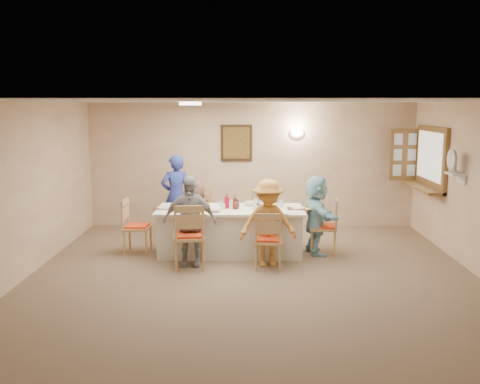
{
  "coord_description": "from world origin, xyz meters",
  "views": [
    {
      "loc": [
        -0.08,
        -7.17,
        2.46
      ],
      "look_at": [
        -0.2,
        1.4,
        1.05
      ],
      "focal_mm": 40.0,
      "sensor_mm": 36.0,
      "label": 1
    }
  ],
  "objects_px": {
    "serving_hatch": "(431,159)",
    "chair_right_end": "(324,226)",
    "diner_right_end": "(316,215)",
    "chair_back_right": "(265,216)",
    "chair_front_left": "(189,235)",
    "diner_front_right": "(268,223)",
    "chair_front_right": "(268,239)",
    "chair_back_left": "(199,215)",
    "chair_left_end": "(137,226)",
    "diner_front_left": "(190,221)",
    "dining_table": "(230,231)",
    "desk_fan": "(454,164)",
    "diner_back_left": "(198,212)",
    "caregiver": "(176,196)",
    "diner_back_right": "(265,211)",
    "condiment_ketchup": "(227,201)"
  },
  "relations": [
    {
      "from": "diner_front_right",
      "to": "condiment_ketchup",
      "type": "distance_m",
      "value": 1.0
    },
    {
      "from": "chair_front_left",
      "to": "chair_front_right",
      "type": "height_order",
      "value": "chair_front_left"
    },
    {
      "from": "chair_back_left",
      "to": "chair_left_end",
      "type": "xyz_separation_m",
      "value": [
        -0.95,
        -0.8,
        -0.03
      ]
    },
    {
      "from": "chair_back_left",
      "to": "chair_right_end",
      "type": "distance_m",
      "value": 2.29
    },
    {
      "from": "chair_front_left",
      "to": "diner_front_left",
      "type": "relative_size",
      "value": 0.73
    },
    {
      "from": "condiment_ketchup",
      "to": "diner_back_right",
      "type": "bearing_deg",
      "value": 44.27
    },
    {
      "from": "chair_back_left",
      "to": "chair_left_end",
      "type": "bearing_deg",
      "value": -131.79
    },
    {
      "from": "diner_front_left",
      "to": "diner_back_right",
      "type": "bearing_deg",
      "value": 49.72
    },
    {
      "from": "diner_front_right",
      "to": "chair_right_end",
      "type": "bearing_deg",
      "value": 28.84
    },
    {
      "from": "chair_front_left",
      "to": "diner_back_left",
      "type": "bearing_deg",
      "value": -98.2
    },
    {
      "from": "chair_front_right",
      "to": "caregiver",
      "type": "xyz_separation_m",
      "value": [
        -1.65,
        1.95,
        0.33
      ]
    },
    {
      "from": "chair_front_right",
      "to": "diner_front_left",
      "type": "relative_size",
      "value": 0.64
    },
    {
      "from": "chair_back_right",
      "to": "condiment_ketchup",
      "type": "relative_size",
      "value": 3.74
    },
    {
      "from": "diner_right_end",
      "to": "caregiver",
      "type": "distance_m",
      "value": 2.73
    },
    {
      "from": "chair_front_right",
      "to": "chair_right_end",
      "type": "relative_size",
      "value": 0.95
    },
    {
      "from": "serving_hatch",
      "to": "chair_right_end",
      "type": "bearing_deg",
      "value": -155.47
    },
    {
      "from": "chair_left_end",
      "to": "diner_front_right",
      "type": "xyz_separation_m",
      "value": [
        2.15,
        -0.68,
        0.21
      ]
    },
    {
      "from": "chair_back_right",
      "to": "diner_front_right",
      "type": "bearing_deg",
      "value": -101.08
    },
    {
      "from": "dining_table",
      "to": "diner_front_left",
      "type": "distance_m",
      "value": 0.96
    },
    {
      "from": "chair_right_end",
      "to": "diner_right_end",
      "type": "bearing_deg",
      "value": -80.29
    },
    {
      "from": "chair_front_left",
      "to": "diner_front_right",
      "type": "xyz_separation_m",
      "value": [
        1.2,
        0.12,
        0.16
      ]
    },
    {
      "from": "diner_back_right",
      "to": "diner_right_end",
      "type": "relative_size",
      "value": 0.9
    },
    {
      "from": "diner_right_end",
      "to": "diner_front_right",
      "type": "bearing_deg",
      "value": 119.5
    },
    {
      "from": "chair_right_end",
      "to": "diner_back_left",
      "type": "height_order",
      "value": "diner_back_left"
    },
    {
      "from": "diner_front_right",
      "to": "diner_back_right",
      "type": "bearing_deg",
      "value": 83.25
    },
    {
      "from": "serving_hatch",
      "to": "chair_front_right",
      "type": "height_order",
      "value": "serving_hatch"
    },
    {
      "from": "chair_right_end",
      "to": "desk_fan",
      "type": "bearing_deg",
      "value": 87.13
    },
    {
      "from": "chair_right_end",
      "to": "diner_back_left",
      "type": "distance_m",
      "value": 2.26
    },
    {
      "from": "dining_table",
      "to": "chair_back_right",
      "type": "height_order",
      "value": "chair_back_right"
    },
    {
      "from": "diner_back_right",
      "to": "diner_front_left",
      "type": "xyz_separation_m",
      "value": [
        -1.2,
        -1.36,
        0.11
      ]
    },
    {
      "from": "desk_fan",
      "to": "condiment_ketchup",
      "type": "relative_size",
      "value": 1.19
    },
    {
      "from": "diner_front_right",
      "to": "dining_table",
      "type": "bearing_deg",
      "value": 124.67
    },
    {
      "from": "dining_table",
      "to": "diner_back_right",
      "type": "height_order",
      "value": "diner_back_right"
    },
    {
      "from": "chair_left_end",
      "to": "diner_right_end",
      "type": "bearing_deg",
      "value": -87.64
    },
    {
      "from": "chair_left_end",
      "to": "condiment_ketchup",
      "type": "bearing_deg",
      "value": -86.31
    },
    {
      "from": "chair_back_right",
      "to": "diner_right_end",
      "type": "xyz_separation_m",
      "value": [
        0.82,
        -0.8,
        0.18
      ]
    },
    {
      "from": "chair_left_end",
      "to": "caregiver",
      "type": "bearing_deg",
      "value": -21.14
    },
    {
      "from": "diner_front_left",
      "to": "chair_front_left",
      "type": "bearing_deg",
      "value": -88.85
    },
    {
      "from": "serving_hatch",
      "to": "chair_back_right",
      "type": "height_order",
      "value": "serving_hatch"
    },
    {
      "from": "diner_front_right",
      "to": "condiment_ketchup",
      "type": "bearing_deg",
      "value": 126.06
    },
    {
      "from": "serving_hatch",
      "to": "chair_right_end",
      "type": "xyz_separation_m",
      "value": [
        -2.02,
        -0.92,
        -1.03
      ]
    },
    {
      "from": "chair_right_end",
      "to": "diner_right_end",
      "type": "relative_size",
      "value": 0.72
    },
    {
      "from": "serving_hatch",
      "to": "chair_back_left",
      "type": "bearing_deg",
      "value": -178.31
    },
    {
      "from": "chair_front_left",
      "to": "chair_back_left",
      "type": "bearing_deg",
      "value": -98.2
    },
    {
      "from": "chair_front_right",
      "to": "diner_right_end",
      "type": "xyz_separation_m",
      "value": [
        0.82,
        0.8,
        0.21
      ]
    },
    {
      "from": "desk_fan",
      "to": "chair_back_right",
      "type": "xyz_separation_m",
      "value": [
        -2.86,
        1.23,
        -1.08
      ]
    },
    {
      "from": "chair_front_right",
      "to": "diner_front_right",
      "type": "xyz_separation_m",
      "value": [
        0.0,
        0.12,
        0.22
      ]
    },
    {
      "from": "desk_fan",
      "to": "chair_front_left",
      "type": "height_order",
      "value": "desk_fan"
    },
    {
      "from": "chair_front_left",
      "to": "chair_left_end",
      "type": "relative_size",
      "value": 1.1
    },
    {
      "from": "chair_left_end",
      "to": "diner_front_left",
      "type": "height_order",
      "value": "diner_front_left"
    }
  ]
}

